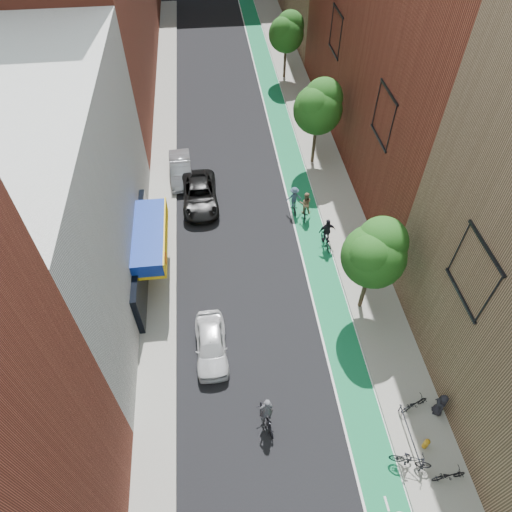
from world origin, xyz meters
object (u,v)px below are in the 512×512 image
object	(u,v)px
cyclist_lane_near	(305,207)
pedestrian	(441,404)
parked_car_silver	(181,169)
parked_car_black	(200,195)
cyclist_lane_far	(294,201)
cyclist_lane_mid	(327,236)
parked_car_white	(211,344)
cyclist_lead	(266,416)
fire_hydrant	(426,443)

from	to	relation	value
cyclist_lane_near	pedestrian	distance (m)	15.09
parked_car_silver	pedestrian	xyz separation A→B (m)	(12.20, -20.01, 0.18)
cyclist_lane_near	parked_car_silver	bearing A→B (deg)	-19.90
parked_car_black	cyclist_lane_far	xyz separation A→B (m)	(6.48, -1.54, 0.12)
parked_car_silver	cyclist_lane_mid	distance (m)	12.44
cyclist_lane_near	cyclist_lane_far	bearing A→B (deg)	-35.66
parked_car_white	cyclist_lane_far	size ratio (longest dim) A/B	2.10
parked_car_black	cyclist_lane_far	distance (m)	6.66
parked_car_silver	cyclist_lead	xyz separation A→B (m)	(3.90, -19.52, -0.00)
parked_car_white	parked_car_black	size ratio (longest dim) A/B	0.78
parked_car_black	cyclist_lane_near	bearing A→B (deg)	-18.92
cyclist_lane_near	pedestrian	xyz separation A→B (m)	(3.75, -14.61, 0.04)
parked_car_white	cyclist_lane_near	xyz separation A→B (m)	(6.94, 9.93, 0.18)
parked_car_black	cyclist_lead	size ratio (longest dim) A/B	2.42
parked_car_white	fire_hydrant	distance (m)	11.37
parked_car_black	pedestrian	bearing A→B (deg)	-58.46
parked_car_white	cyclist_lane_far	bearing A→B (deg)	58.63
cyclist_lane_mid	cyclist_lane_far	bearing A→B (deg)	-73.77
cyclist_lane_far	cyclist_lane_near	bearing A→B (deg)	131.75
fire_hydrant	parked_car_black	bearing A→B (deg)	117.72
cyclist_lead	fire_hydrant	size ratio (longest dim) A/B	3.02
parked_car_white	parked_car_silver	size ratio (longest dim) A/B	0.92
cyclist_lane_far	pedestrian	bearing A→B (deg)	106.05
cyclist_lane_mid	parked_car_black	bearing A→B (deg)	-39.19
cyclist_lane_far	pedestrian	xyz separation A→B (m)	(4.40, -15.35, 0.06)
cyclist_lane_far	pedestrian	distance (m)	15.96
parked_car_white	parked_car_silver	distance (m)	15.40
parked_car_silver	cyclist_lane_near	world-z (taller)	cyclist_lane_near
cyclist_lane_mid	cyclist_lane_far	world-z (taller)	cyclist_lane_mid
parked_car_white	parked_car_black	bearing A→B (deg)	90.03
cyclist_lane_mid	cyclist_lead	bearing A→B (deg)	58.03
cyclist_lane_mid	pedestrian	distance (m)	12.09
parked_car_black	cyclist_lane_mid	distance (m)	9.49
cyclist_lane_far	fire_hydrant	world-z (taller)	cyclist_lane_far
cyclist_lead	parked_car_silver	bearing A→B (deg)	-90.76
parked_car_black	fire_hydrant	world-z (taller)	parked_car_black
parked_car_silver	cyclist_lane_mid	bearing A→B (deg)	-44.73
parked_car_black	cyclist_lane_near	size ratio (longest dim) A/B	2.59
cyclist_lane_far	fire_hydrant	xyz separation A→B (m)	(3.21, -16.90, -0.32)
parked_car_black	cyclist_lane_mid	bearing A→B (deg)	-34.08
parked_car_black	cyclist_lane_far	size ratio (longest dim) A/B	2.71
parked_car_white	pedestrian	world-z (taller)	pedestrian
cyclist_lane_near	pedestrian	size ratio (longest dim) A/B	1.33
cyclist_lane_mid	pedestrian	xyz separation A→B (m)	(2.90, -11.74, 0.08)
cyclist_lane_near	cyclist_lead	bearing A→B (deg)	84.80
cyclist_lane_near	parked_car_white	bearing A→B (deg)	67.69
parked_car_black	parked_car_silver	xyz separation A→B (m)	(-1.32, 3.12, 0.00)
cyclist_lane_mid	cyclist_lane_far	xyz separation A→B (m)	(-1.50, 3.61, 0.02)
parked_car_black	cyclist_lane_mid	size ratio (longest dim) A/B	2.41
cyclist_lead	pedestrian	size ratio (longest dim) A/B	1.43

